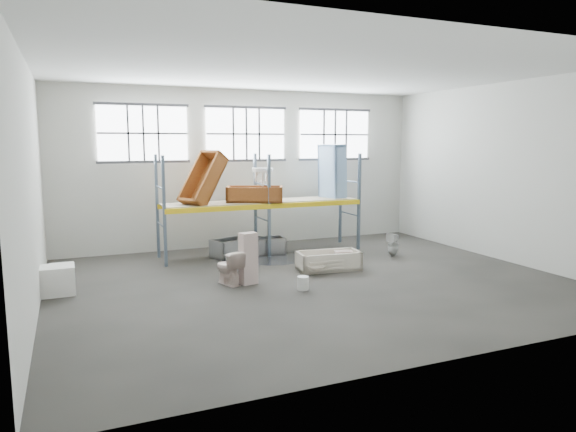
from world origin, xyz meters
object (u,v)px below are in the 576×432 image
bucket (303,283)px  toilet_beige (229,267)px  cistern_tall (248,258)px  steel_tub_right (262,246)px  toilet_white (393,244)px  bathtub_beige (329,261)px  carton_near (57,280)px  blue_tub_upright (332,172)px  steel_tub_left (235,247)px  rust_tub_flat (255,194)px

bucket → toilet_beige: bearing=142.2°
cistern_tall → steel_tub_right: bearing=51.3°
cistern_tall → toilet_white: cistern_tall is taller
steel_tub_right → bathtub_beige: bearing=-69.4°
steel_tub_right → carton_near: size_ratio=1.80×
blue_tub_upright → toilet_white: bearing=-63.6°
bathtub_beige → toilet_white: size_ratio=2.35×
cistern_tall → blue_tub_upright: size_ratio=0.71×
bucket → carton_near: 5.46m
steel_tub_right → blue_tub_upright: bearing=4.8°
toilet_beige → steel_tub_left: 3.14m
blue_tub_upright → carton_near: blue_tub_upright is taller
rust_tub_flat → carton_near: rust_tub_flat is taller
rust_tub_flat → carton_near: (-5.40, -2.17, -1.50)m
blue_tub_upright → bucket: bearing=-125.0°
toilet_white → steel_tub_right: size_ratio=0.52×
bathtub_beige → steel_tub_left: bearing=130.7°
steel_tub_left → bucket: bearing=-85.1°
steel_tub_right → carton_near: 6.03m
bucket → steel_tub_right: bearing=83.3°
steel_tub_right → steel_tub_left: bearing=174.2°
rust_tub_flat → bucket: (-0.24, -3.96, -1.67)m
toilet_beige → blue_tub_upright: blue_tub_upright is taller
steel_tub_left → cistern_tall: bearing=-101.6°
toilet_beige → steel_tub_right: size_ratio=0.61×
steel_tub_right → toilet_white: bearing=-27.5°
toilet_beige → rust_tub_flat: rust_tub_flat is taller
toilet_white → rust_tub_flat: 4.35m
bucket → carton_near: size_ratio=0.42×
bathtub_beige → bucket: 2.03m
cistern_tall → toilet_white: 5.06m
blue_tub_upright → bucket: (-2.92, -4.18, -2.24)m
cistern_tall → steel_tub_right: 3.36m
cistern_tall → carton_near: 4.26m
bathtub_beige → toilet_white: toilet_white is taller
bathtub_beige → blue_tub_upright: blue_tub_upright is taller
toilet_white → steel_tub_left: (-4.27, 1.88, -0.08)m
rust_tub_flat → blue_tub_upright: (2.68, 0.21, 0.57)m
bathtub_beige → blue_tub_upright: size_ratio=0.94×
steel_tub_right → carton_near: carton_near is taller
bathtub_beige → toilet_white: bearing=22.4°
toilet_beige → steel_tub_right: bearing=-140.4°
cistern_tall → toilet_beige: bearing=148.2°
toilet_beige → rust_tub_flat: size_ratio=0.50×
blue_tub_upright → steel_tub_right: bearing=-175.2°
steel_tub_left → carton_near: bearing=-154.9°
steel_tub_left → carton_near: (-4.81, -2.25, 0.05)m
cistern_tall → bucket: 1.45m
cistern_tall → bucket: (0.99, -0.96, -0.46)m
toilet_beige → cistern_tall: 0.51m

